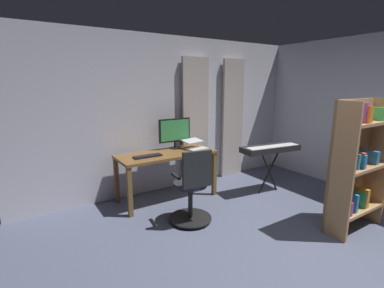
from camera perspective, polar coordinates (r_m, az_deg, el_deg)
name	(u,v)px	position (r m, az deg, el deg)	size (l,w,h in m)	color
ground_plane	(319,277)	(3.17, 24.41, -23.35)	(7.48, 7.48, 0.00)	#4D5369
back_room_partition	(171,114)	(4.78, -4.25, 6.01)	(5.10, 0.10, 2.53)	silver
curtain_left_panel	(232,119)	(5.43, 8.20, 4.99)	(0.47, 0.06, 2.21)	#BAADA3
curtain_right_panel	(195,123)	(4.92, 0.67, 4.35)	(0.52, 0.06, 2.21)	#BAADA3
desk	(167,159)	(4.33, -5.16, -3.05)	(1.50, 0.63, 0.74)	brown
office_chair	(192,189)	(3.62, 0.08, -9.20)	(0.56, 0.56, 1.00)	black
computer_monitor	(175,131)	(4.54, -3.52, 2.60)	(0.56, 0.18, 0.49)	black
computer_keyboard	(148,156)	(4.11, -8.99, -2.45)	(0.42, 0.13, 0.02)	black
laptop	(195,146)	(4.54, 0.63, -0.35)	(0.38, 0.37, 0.14)	silver
bookshelf	(355,164)	(3.94, 30.23, -3.51)	(0.85, 0.30, 1.61)	tan
piano_keyboard	(270,149)	(4.73, 15.64, -1.08)	(1.04, 0.45, 0.80)	black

